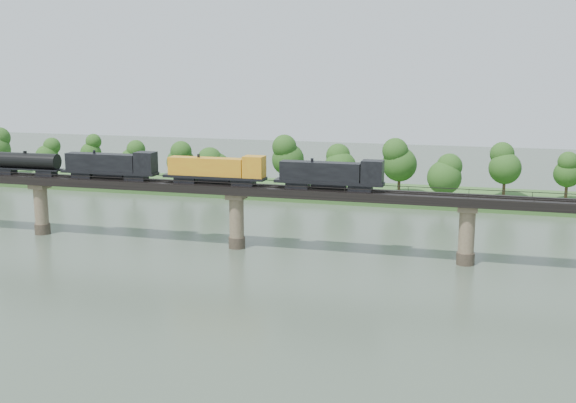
# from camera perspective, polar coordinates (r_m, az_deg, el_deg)

# --- Properties ---
(ground) EXTENTS (400.00, 400.00, 0.00)m
(ground) POSITION_cam_1_polar(r_m,az_deg,el_deg) (103.84, -9.62, -7.71)
(ground) COLOR #364335
(ground) RESTS_ON ground
(far_bank) EXTENTS (300.00, 24.00, 1.60)m
(far_bank) POSITION_cam_1_polar(r_m,az_deg,el_deg) (181.77, 1.73, 0.86)
(far_bank) COLOR #2C5321
(far_bank) RESTS_ON ground
(bridge) EXTENTS (236.00, 30.00, 11.50)m
(bridge) POSITION_cam_1_polar(r_m,az_deg,el_deg) (129.12, -4.08, -1.32)
(bridge) COLOR #473A2D
(bridge) RESTS_ON ground
(bridge_superstructure) EXTENTS (220.00, 4.90, 0.75)m
(bridge_superstructure) POSITION_cam_1_polar(r_m,az_deg,el_deg) (127.91, -4.12, 1.45)
(bridge_superstructure) COLOR black
(bridge_superstructure) RESTS_ON bridge
(far_treeline) EXTENTS (289.06, 17.54, 13.60)m
(far_treeline) POSITION_cam_1_polar(r_m,az_deg,el_deg) (178.36, -1.17, 3.27)
(far_treeline) COLOR #382619
(far_treeline) RESTS_ON far_bank
(freight_train) EXTENTS (76.40, 2.98, 5.26)m
(freight_train) POSITION_cam_1_polar(r_m,az_deg,el_deg) (131.55, -8.59, 2.60)
(freight_train) COLOR black
(freight_train) RESTS_ON bridge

